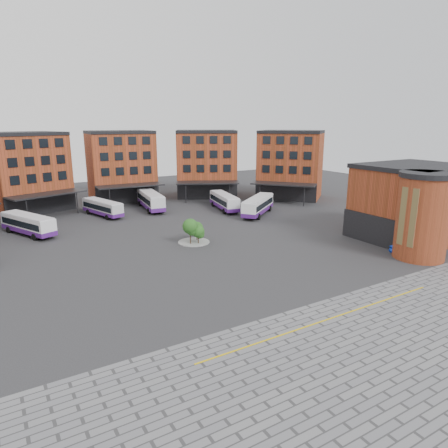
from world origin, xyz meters
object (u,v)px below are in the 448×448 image
bus_f (258,205)px  bus_e (224,201)px  bus_c (103,208)px  blue_car (409,249)px  tree_island (195,230)px  bus_d (151,200)px  bus_b (28,224)px

bus_f → bus_e: bearing=166.5°
bus_c → blue_car: 50.02m
tree_island → bus_f: 20.37m
bus_f → blue_car: 28.44m
bus_d → bus_f: bus_d is taller
tree_island → bus_b: 25.42m
bus_f → blue_car: bus_f is taller
bus_e → blue_car: size_ratio=2.34×
bus_b → bus_e: (34.07, 0.20, -0.01)m
bus_c → bus_e: (21.40, -6.54, 0.11)m
bus_b → blue_car: bus_b is taller
bus_d → tree_island: bearing=-89.3°
tree_island → bus_c: (-6.64, 23.26, -0.36)m
bus_d → bus_e: 14.12m
bus_e → tree_island: bearing=-119.6°
bus_f → bus_c: bearing=-156.2°
bus_c → bus_f: (24.44, -13.36, 0.21)m
bus_b → blue_car: (40.48, -34.85, -0.88)m
bus_d → bus_f: size_ratio=1.13×
tree_island → bus_f: size_ratio=0.41×
bus_c → blue_car: bus_c is taller
bus_d → bus_e: bus_d is taller
bus_e → blue_car: (6.40, -35.04, -0.87)m
bus_c → bus_f: size_ratio=0.97×
bus_b → bus_d: size_ratio=0.91×
tree_island → bus_b: (-19.31, 16.52, -0.24)m
bus_b → bus_e: bus_b is taller
tree_island → bus_d: (2.79, 24.20, -0.09)m
bus_b → bus_f: size_ratio=1.03×
bus_e → bus_b: bearing=-167.8°
bus_f → blue_car: bearing=-30.7°
tree_island → blue_car: size_ratio=0.93×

